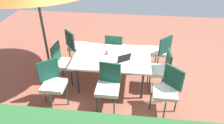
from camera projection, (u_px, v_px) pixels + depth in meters
ground_plane at (112, 83)px, 5.18m from camera, size 10.00×10.00×0.02m
dining_table at (112, 58)px, 4.79m from camera, size 1.73×1.21×0.77m
chair_northwest at (167, 88)px, 4.13m from camera, size 0.59×0.59×0.98m
chair_south at (115, 49)px, 5.52m from camera, size 0.46×0.47×0.98m
chair_northeast at (53, 81)px, 4.32m from camera, size 0.59×0.59×0.98m
chair_west at (161, 68)px, 4.73m from camera, size 0.47×0.46×0.98m
chair_southwest at (160, 50)px, 5.44m from camera, size 0.59×0.59×0.98m
chair_north at (108, 85)px, 4.23m from camera, size 0.47×0.48×0.98m
chair_east at (63, 61)px, 4.98m from camera, size 0.47×0.46×0.98m
chair_southeast at (76, 45)px, 5.69m from camera, size 0.59×0.59×0.98m
laptop at (123, 59)px, 4.56m from camera, size 0.40×0.38×0.21m
cup at (107, 53)px, 4.81m from camera, size 0.06×0.06×0.09m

